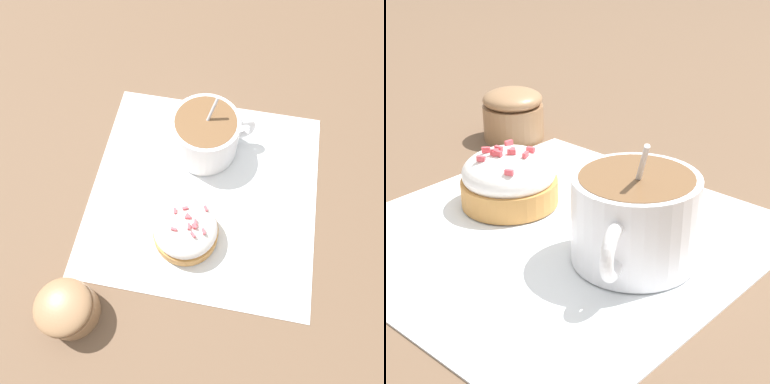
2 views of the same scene
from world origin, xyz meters
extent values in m
plane|color=brown|center=(0.00, 0.00, 0.00)|extent=(3.00, 3.00, 0.00)
cube|color=white|center=(0.00, 0.00, 0.00)|extent=(0.30, 0.31, 0.00)
cylinder|color=white|center=(0.07, 0.01, 0.04)|extent=(0.09, 0.09, 0.07)
cylinder|color=brown|center=(0.07, 0.01, 0.06)|extent=(0.08, 0.08, 0.01)
torus|color=white|center=(0.09, -0.04, 0.04)|extent=(0.02, 0.04, 0.04)
ellipsoid|color=silver|center=(0.09, 0.00, 0.01)|extent=(0.03, 0.03, 0.01)
cylinder|color=silver|center=(0.07, 0.01, 0.06)|extent=(0.04, 0.03, 0.09)
cylinder|color=#C18442|center=(-0.07, 0.01, 0.01)|extent=(0.08, 0.08, 0.02)
ellipsoid|color=white|center=(-0.07, 0.01, 0.03)|extent=(0.08, 0.08, 0.04)
cube|color=#EA4C56|center=(-0.08, 0.02, 0.05)|extent=(0.00, 0.01, 0.00)
cube|color=#EA4C56|center=(-0.07, 0.00, 0.05)|extent=(0.01, 0.00, 0.00)
cube|color=#EA4C56|center=(-0.08, 0.00, 0.05)|extent=(0.01, 0.01, 0.00)
cube|color=#EA4C56|center=(-0.07, 0.00, 0.05)|extent=(0.01, 0.01, 0.00)
cube|color=#EA4C56|center=(-0.06, 0.03, 0.05)|extent=(0.01, 0.00, 0.00)
cube|color=#EA4C56|center=(-0.07, -0.01, 0.05)|extent=(0.01, 0.01, 0.00)
cube|color=#EA4C56|center=(-0.07, 0.01, 0.05)|extent=(0.01, 0.00, 0.00)
cube|color=#EA4C56|center=(-0.05, 0.02, 0.05)|extent=(0.01, 0.01, 0.00)
cube|color=#EA4C56|center=(-0.04, -0.01, 0.05)|extent=(0.01, 0.01, 0.00)
cube|color=#EA4C56|center=(-0.06, 0.01, 0.05)|extent=(0.00, 0.01, 0.00)
cube|color=#EA4C56|center=(-0.06, 0.01, 0.05)|extent=(0.01, 0.01, 0.00)
cube|color=#EA4C56|center=(-0.07, 0.00, 0.05)|extent=(0.01, 0.01, 0.00)
cylinder|color=#99704C|center=(-0.19, 0.13, 0.02)|extent=(0.07, 0.07, 0.04)
ellipsoid|color=#99704C|center=(-0.19, 0.13, 0.04)|extent=(0.06, 0.06, 0.02)
camera|label=1|loc=(-0.22, -0.03, 0.47)|focal=35.00mm
camera|label=2|loc=(0.31, -0.31, 0.25)|focal=60.00mm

